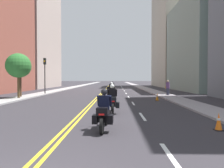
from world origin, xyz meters
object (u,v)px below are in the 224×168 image
at_px(motorcycle_2, 110,96).
at_px(traffic_light_near, 45,69).
at_px(motorcycle_4, 111,90).
at_px(street_tree_0, 20,67).
at_px(motorcycle_1, 112,101).
at_px(motorcycle_5, 112,88).
at_px(traffic_cone_0, 157,97).
at_px(motorcycle_3, 112,92).
at_px(traffic_cone_1, 219,122).
at_px(pedestrian_0, 168,88).
at_px(motorcycle_0, 104,113).
at_px(street_tree_1, 18,66).

xyz_separation_m(motorcycle_2, traffic_light_near, (-8.53, 10.44, 2.50)).
distance_m(motorcycle_4, street_tree_0, 10.22).
height_order(motorcycle_1, motorcycle_5, motorcycle_1).
relative_size(motorcycle_1, traffic_cone_0, 3.07).
distance_m(motorcycle_3, motorcycle_4, 4.04).
bearing_deg(traffic_cone_1, motorcycle_5, 101.66).
distance_m(motorcycle_1, traffic_cone_0, 8.13).
bearing_deg(traffic_cone_0, street_tree_0, 168.30).
bearing_deg(pedestrian_0, traffic_cone_0, 99.29).
xyz_separation_m(motorcycle_0, traffic_cone_0, (4.21, 11.27, -0.31)).
bearing_deg(pedestrian_0, motorcycle_2, 83.91).
bearing_deg(traffic_cone_1, pedestrian_0, 83.10).
distance_m(traffic_cone_0, traffic_light_near, 15.06).
bearing_deg(motorcycle_2, street_tree_1, 157.39).
bearing_deg(street_tree_0, motorcycle_1, -45.54).
bearing_deg(motorcycle_3, motorcycle_4, 92.42).
height_order(street_tree_0, street_tree_1, street_tree_1).
relative_size(motorcycle_5, pedestrian_0, 1.23).
height_order(motorcycle_3, motorcycle_4, motorcycle_4).
distance_m(traffic_cone_1, traffic_light_near, 23.03).
xyz_separation_m(traffic_light_near, street_tree_0, (-1.01, -4.78, 0.06)).
bearing_deg(motorcycle_1, motorcycle_3, 88.50).
bearing_deg(motorcycle_0, traffic_light_near, 117.31).
distance_m(motorcycle_3, street_tree_1, 9.48).
distance_m(pedestrian_0, street_tree_0, 16.27).
bearing_deg(traffic_cone_1, traffic_light_near, 124.37).
distance_m(traffic_cone_0, pedestrian_0, 5.80).
distance_m(motorcycle_0, motorcycle_5, 21.52).
bearing_deg(traffic_light_near, motorcycle_5, 17.33).
height_order(traffic_cone_0, street_tree_0, street_tree_0).
bearing_deg(motorcycle_5, street_tree_1, -134.56).
bearing_deg(motorcycle_2, motorcycle_3, 91.80).
bearing_deg(street_tree_0, street_tree_1, -72.14).
bearing_deg(pedestrian_0, motorcycle_5, -5.47).
distance_m(motorcycle_4, traffic_light_near, 9.00).
relative_size(motorcycle_0, traffic_cone_1, 3.25).
distance_m(motorcycle_4, traffic_cone_1, 17.60).
relative_size(motorcycle_3, street_tree_1, 0.49).
relative_size(motorcycle_3, pedestrian_0, 1.21).
bearing_deg(motorcycle_3, motorcycle_5, 91.30).
bearing_deg(traffic_cone_1, motorcycle_1, 135.07).
bearing_deg(motorcycle_0, traffic_cone_0, 72.65).
distance_m(motorcycle_1, traffic_light_near, 17.29).
xyz_separation_m(motorcycle_3, traffic_cone_0, (4.12, -1.74, -0.30)).
height_order(motorcycle_2, street_tree_0, street_tree_0).
distance_m(motorcycle_1, pedestrian_0, 13.87).
bearing_deg(motorcycle_5, traffic_cone_0, -66.79).
bearing_deg(street_tree_0, pedestrian_0, 8.87).
xyz_separation_m(motorcycle_2, street_tree_0, (-9.54, 5.66, 2.56)).
height_order(motorcycle_5, traffic_light_near, traffic_light_near).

